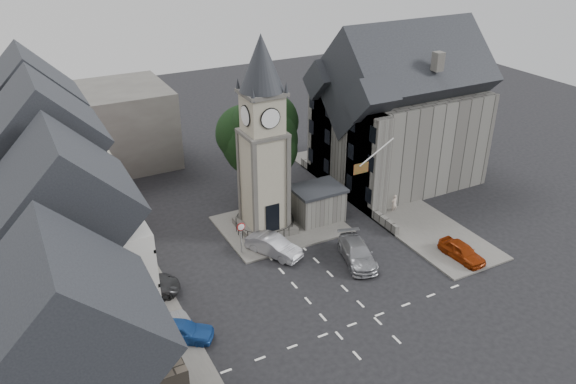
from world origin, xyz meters
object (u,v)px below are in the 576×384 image
stone_shelter (317,203)px  car_east_red (462,251)px  car_west_blue (181,331)px  clock_tower (263,140)px  pedestrian (394,203)px

stone_shelter → car_east_red: 12.49m
stone_shelter → car_west_blue: size_ratio=1.05×
clock_tower → pedestrian: clock_tower is taller
car_west_blue → pedestrian: size_ratio=2.46×
car_west_blue → car_east_red: bearing=-61.1°
car_east_red → pedestrian: pedestrian is taller
clock_tower → pedestrian: (11.50, -2.50, -7.29)m
pedestrian → stone_shelter: bearing=-21.6°
stone_shelter → pedestrian: size_ratio=2.58×
stone_shelter → car_west_blue: 17.80m
stone_shelter → pedestrian: bearing=-16.7°
car_east_red → pedestrian: bearing=86.5°
car_east_red → pedestrian: (0.00, 8.49, 0.16)m
pedestrian → clock_tower: bearing=-17.1°
stone_shelter → car_west_blue: stone_shelter is taller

